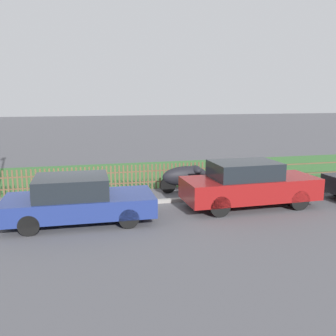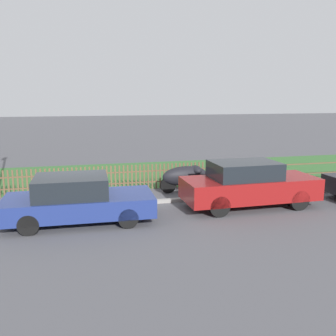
{
  "view_description": "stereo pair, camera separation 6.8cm",
  "coord_description": "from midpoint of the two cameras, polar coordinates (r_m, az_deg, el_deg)",
  "views": [
    {
      "loc": [
        0.04,
        -12.22,
        3.67
      ],
      "look_at": [
        3.18,
        0.76,
        1.1
      ],
      "focal_mm": 40.0,
      "sensor_mm": 36.0,
      "label": 1
    },
    {
      "loc": [
        0.11,
        -12.24,
        3.67
      ],
      "look_at": [
        3.18,
        0.76,
        1.1
      ],
      "focal_mm": 40.0,
      "sensor_mm": 36.0,
      "label": 2
    }
  ],
  "objects": [
    {
      "name": "kerb_stone",
      "position": [
        12.85,
        -13.43,
        -5.73
      ],
      "size": [
        43.6,
        0.2,
        0.12
      ],
      "primitive_type": "cube",
      "color": "gray",
      "rests_on": "ground"
    },
    {
      "name": "parked_car_navy_estate",
      "position": [
        11.31,
        -13.79,
        -4.69
      ],
      "size": [
        4.35,
        1.9,
        1.4
      ],
      "rotation": [
        0.0,
        0.0,
        -0.02
      ],
      "color": "navy",
      "rests_on": "ground"
    },
    {
      "name": "covered_motorcycle",
      "position": [
        14.53,
        2.65,
        -1.19
      ],
      "size": [
        2.02,
        0.81,
        1.01
      ],
      "rotation": [
        0.0,
        0.0,
        0.09
      ],
      "color": "black",
      "rests_on": "ground"
    },
    {
      "name": "park_fence",
      "position": [
        14.75,
        -13.56,
        -1.81
      ],
      "size": [
        43.6,
        0.05,
        1.01
      ],
      "color": "brown",
      "rests_on": "ground"
    },
    {
      "name": "parked_car_red_compact",
      "position": [
        12.79,
        12.03,
        -2.4
      ],
      "size": [
        4.53,
        1.81,
        1.55
      ],
      "rotation": [
        0.0,
        0.0,
        0.02
      ],
      "color": "maroon",
      "rests_on": "ground"
    },
    {
      "name": "grass_strip",
      "position": [
        17.79,
        -13.53,
        -1.3
      ],
      "size": [
        43.6,
        6.03,
        0.01
      ],
      "primitive_type": "cube",
      "color": "#33602D",
      "rests_on": "ground"
    },
    {
      "name": "ground_plane",
      "position": [
        12.77,
        -13.41,
        -6.12
      ],
      "size": [
        120.0,
        120.0,
        0.0
      ],
      "primitive_type": "plane",
      "color": "#4C4C51"
    }
  ]
}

